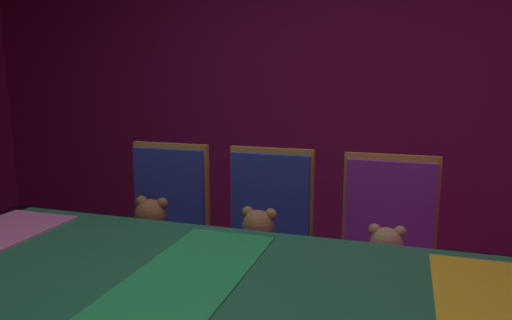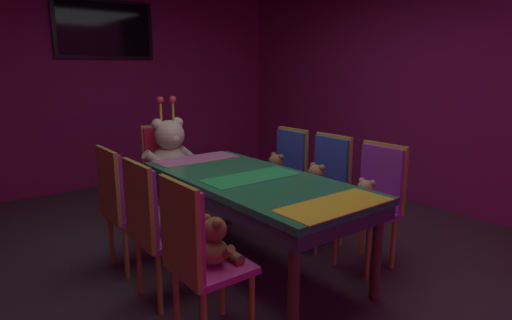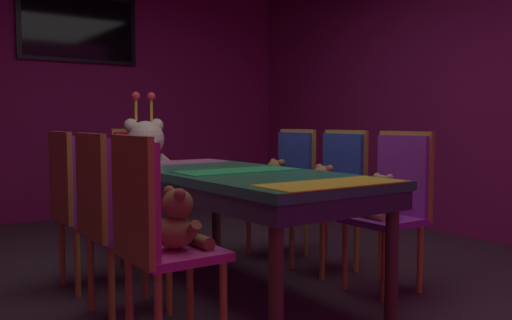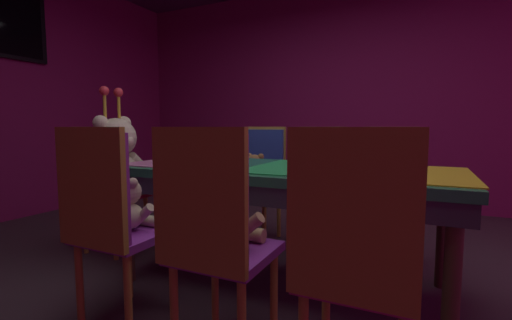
# 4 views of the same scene
# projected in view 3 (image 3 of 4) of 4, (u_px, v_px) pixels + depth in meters

# --- Properties ---
(ground_plane) EXTENTS (7.90, 7.90, 0.00)m
(ground_plane) POSITION_uv_depth(u_px,v_px,m) (238.00, 289.00, 3.39)
(ground_plane) COLOR #3F2D38
(wall_back) EXTENTS (5.20, 0.12, 2.80)m
(wall_back) POSITION_uv_depth(u_px,v_px,m) (78.00, 89.00, 5.90)
(wall_back) COLOR #8C1959
(wall_back) RESTS_ON ground_plane
(wall_right) EXTENTS (0.12, 6.40, 2.80)m
(wall_right) POSITION_uv_depth(u_px,v_px,m) (483.00, 82.00, 4.78)
(wall_right) COLOR #8C1959
(wall_right) RESTS_ON ground_plane
(banquet_table) EXTENTS (0.90, 2.02, 0.75)m
(banquet_table) POSITION_uv_depth(u_px,v_px,m) (238.00, 185.00, 3.34)
(banquet_table) COLOR #26724C
(banquet_table) RESTS_ON ground_plane
(chair_left_0) EXTENTS (0.42, 0.41, 0.98)m
(chair_left_0) POSITION_uv_depth(u_px,v_px,m) (149.00, 223.00, 2.39)
(chair_left_0) COLOR #CC338C
(chair_left_0) RESTS_ON ground_plane
(teddy_left_0) EXTENTS (0.24, 0.31, 0.29)m
(teddy_left_0) POSITION_uv_depth(u_px,v_px,m) (179.00, 223.00, 2.47)
(teddy_left_0) COLOR brown
(teddy_left_0) RESTS_ON chair_left_0
(chair_left_1) EXTENTS (0.42, 0.41, 0.98)m
(chair_left_1) POSITION_uv_depth(u_px,v_px,m) (106.00, 207.00, 2.85)
(chair_left_1) COLOR purple
(chair_left_1) RESTS_ON ground_plane
(teddy_left_1) EXTENTS (0.26, 0.33, 0.31)m
(teddy_left_1) POSITION_uv_depth(u_px,v_px,m) (132.00, 205.00, 2.94)
(teddy_left_1) COLOR tan
(teddy_left_1) RESTS_ON chair_left_1
(chair_left_2) EXTENTS (0.42, 0.41, 0.98)m
(chair_left_2) POSITION_uv_depth(u_px,v_px,m) (74.00, 194.00, 3.33)
(chair_left_2) COLOR purple
(chair_left_2) RESTS_ON ground_plane
(teddy_left_2) EXTENTS (0.23, 0.29, 0.27)m
(teddy_left_2) POSITION_uv_depth(u_px,v_px,m) (97.00, 196.00, 3.42)
(teddy_left_2) COLOR beige
(teddy_left_2) RESTS_ON chair_left_2
(chair_right_0) EXTENTS (0.42, 0.41, 0.98)m
(chair_right_0) POSITION_uv_depth(u_px,v_px,m) (397.00, 193.00, 3.38)
(chair_right_0) COLOR purple
(chair_right_0) RESTS_ON ground_plane
(teddy_right_0) EXTENTS (0.22, 0.28, 0.27)m
(teddy_right_0) POSITION_uv_depth(u_px,v_px,m) (381.00, 199.00, 3.30)
(teddy_right_0) COLOR tan
(teddy_right_0) RESTS_ON chair_right_0
(chair_right_1) EXTENTS (0.42, 0.41, 0.98)m
(chair_right_1) POSITION_uv_depth(u_px,v_px,m) (337.00, 185.00, 3.83)
(chair_right_1) COLOR #2D47B2
(chair_right_1) RESTS_ON ground_plane
(teddy_right_1) EXTENTS (0.24, 0.31, 0.29)m
(teddy_right_1) POSITION_uv_depth(u_px,v_px,m) (322.00, 188.00, 3.75)
(teddy_right_1) COLOR #9E7247
(teddy_right_1) RESTS_ON chair_right_1
(chair_right_2) EXTENTS (0.42, 0.41, 0.98)m
(chair_right_2) POSITION_uv_depth(u_px,v_px,m) (290.00, 179.00, 4.26)
(chair_right_2) COLOR #2D47B2
(chair_right_2) RESTS_ON ground_plane
(teddy_right_2) EXTENTS (0.24, 0.32, 0.30)m
(teddy_right_2) POSITION_uv_depth(u_px,v_px,m) (275.00, 181.00, 4.18)
(teddy_right_2) COLOR olive
(teddy_right_2) RESTS_ON chair_right_2
(throne_chair) EXTENTS (0.41, 0.42, 0.98)m
(throne_chair) POSITION_uv_depth(u_px,v_px,m) (139.00, 174.00, 4.60)
(throne_chair) COLOR red
(throne_chair) RESTS_ON ground_plane
(king_teddy_bear) EXTENTS (0.65, 0.50, 0.83)m
(king_teddy_bear) POSITION_uv_depth(u_px,v_px,m) (147.00, 161.00, 4.46)
(king_teddy_bear) COLOR beige
(king_teddy_bear) RESTS_ON throne_chair
(wall_tv) EXTENTS (1.26, 0.06, 0.73)m
(wall_tv) POSITION_uv_depth(u_px,v_px,m) (79.00, 28.00, 5.78)
(wall_tv) COLOR black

